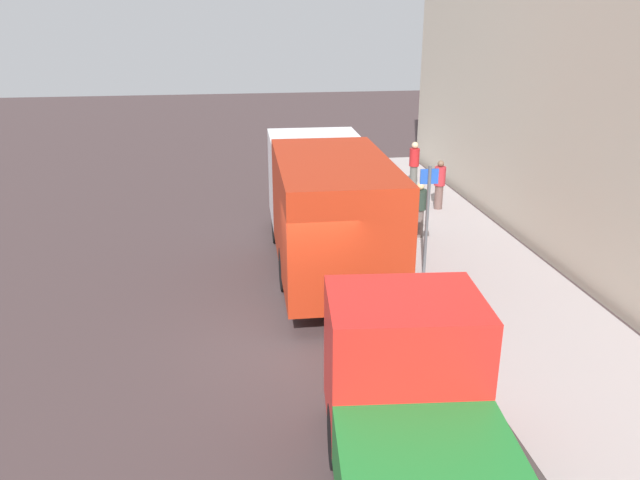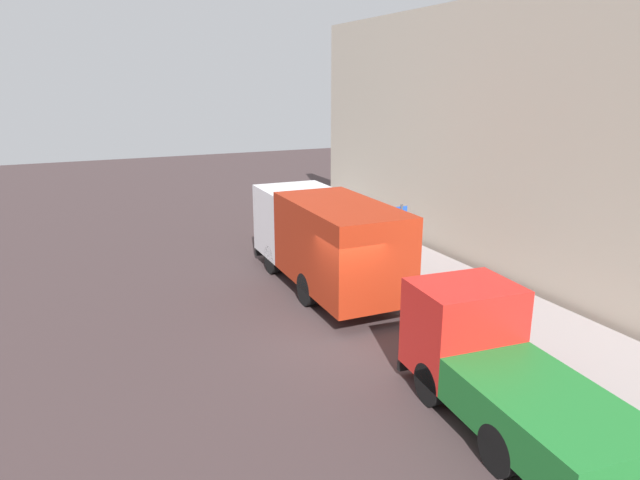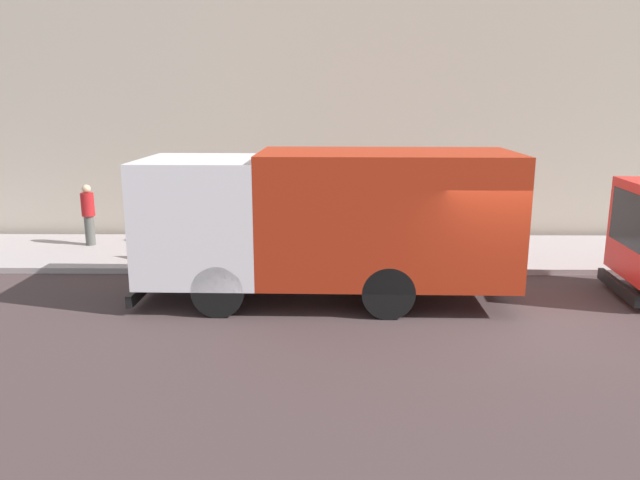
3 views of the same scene
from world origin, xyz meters
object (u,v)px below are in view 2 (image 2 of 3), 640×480
at_px(pedestrian_standing, 376,220).
at_px(pedestrian_third, 346,207).
at_px(small_flatbed_truck, 498,368).
at_px(traffic_cone_orange, 335,231).
at_px(pedestrian_walking, 376,238).
at_px(large_utility_truck, 324,237).
at_px(street_sign_post, 400,237).

height_order(pedestrian_standing, pedestrian_third, pedestrian_third).
height_order(small_flatbed_truck, traffic_cone_orange, small_flatbed_truck).
distance_m(pedestrian_third, traffic_cone_orange, 2.41).
distance_m(small_flatbed_truck, pedestrian_walking, 10.35).
xyz_separation_m(pedestrian_standing, pedestrian_third, (-0.10, 2.54, 0.06)).
distance_m(pedestrian_standing, traffic_cone_orange, 1.78).
bearing_deg(traffic_cone_orange, pedestrian_third, 51.42).
bearing_deg(large_utility_truck, pedestrian_third, 58.58).
xyz_separation_m(large_utility_truck, pedestrian_third, (4.21, 6.61, -0.71)).
distance_m(pedestrian_walking, street_sign_post, 2.77).
height_order(pedestrian_standing, traffic_cone_orange, pedestrian_standing).
relative_size(small_flatbed_truck, pedestrian_standing, 3.54).
bearing_deg(small_flatbed_truck, street_sign_post, 77.08).
bearing_deg(pedestrian_standing, pedestrian_walking, 38.24).
xyz_separation_m(traffic_cone_orange, street_sign_post, (-0.47, -5.77, 1.22)).
bearing_deg(traffic_cone_orange, large_utility_truck, -119.92).
xyz_separation_m(small_flatbed_truck, pedestrian_standing, (4.40, 12.39, -0.16)).
bearing_deg(pedestrian_third, large_utility_truck, 144.14).
height_order(large_utility_truck, street_sign_post, large_utility_truck).
distance_m(small_flatbed_truck, pedestrian_third, 15.53).
distance_m(pedestrian_standing, street_sign_post, 5.51).
bearing_deg(small_flatbed_truck, large_utility_truck, 94.36).
height_order(pedestrian_walking, street_sign_post, street_sign_post).
distance_m(pedestrian_walking, pedestrian_third, 5.18).
xyz_separation_m(small_flatbed_truck, street_sign_post, (2.36, 7.33, 0.57)).
bearing_deg(large_utility_truck, small_flatbed_truck, -89.48).
xyz_separation_m(pedestrian_standing, street_sign_post, (-2.04, -5.06, 0.74)).
bearing_deg(small_flatbed_truck, traffic_cone_orange, 82.71).
distance_m(traffic_cone_orange, street_sign_post, 5.92).
relative_size(small_flatbed_truck, pedestrian_third, 3.34).
xyz_separation_m(small_flatbed_truck, pedestrian_walking, (2.98, 9.92, -0.18)).
xyz_separation_m(large_utility_truck, street_sign_post, (2.28, -0.99, -0.03)).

